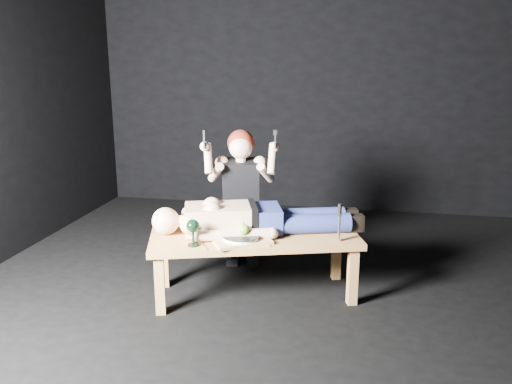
# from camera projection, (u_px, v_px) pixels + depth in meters

# --- Properties ---
(ground) EXTENTS (5.00, 5.00, 0.00)m
(ground) POSITION_uv_depth(u_px,v_px,m) (297.00, 307.00, 3.59)
(ground) COLOR black
(ground) RESTS_ON ground
(back_wall) EXTENTS (5.00, 0.00, 5.00)m
(back_wall) POSITION_uv_depth(u_px,v_px,m) (327.00, 72.00, 5.59)
(back_wall) COLOR black
(back_wall) RESTS_ON ground
(table) EXTENTS (1.54, 0.95, 0.45)m
(table) POSITION_uv_depth(u_px,v_px,m) (255.00, 265.00, 3.72)
(table) COLOR #AD7B40
(table) RESTS_ON ground
(lying_man) EXTENTS (1.40, 0.79, 0.24)m
(lying_man) POSITION_uv_depth(u_px,v_px,m) (259.00, 215.00, 3.72)
(lying_man) COLOR #DEAD8A
(lying_man) RESTS_ON table
(kneeling_woman) EXTENTS (0.73, 0.79, 1.16)m
(kneeling_woman) POSITION_uv_depth(u_px,v_px,m) (242.00, 197.00, 4.15)
(kneeling_woman) COLOR black
(kneeling_woman) RESTS_ON ground
(serving_tray) EXTENTS (0.46, 0.42, 0.02)m
(serving_tray) POSITION_uv_depth(u_px,v_px,m) (241.00, 240.00, 3.53)
(serving_tray) COLOR tan
(serving_tray) RESTS_ON table
(plate) EXTENTS (0.34, 0.34, 0.02)m
(plate) POSITION_uv_depth(u_px,v_px,m) (241.00, 237.00, 3.53)
(plate) COLOR white
(plate) RESTS_ON serving_tray
(apple) EXTENTS (0.08, 0.08, 0.08)m
(apple) POSITION_uv_depth(u_px,v_px,m) (244.00, 230.00, 3.52)
(apple) COLOR #4D901F
(apple) RESTS_ON plate
(goblet) EXTENTS (0.11, 0.11, 0.18)m
(goblet) POSITION_uv_depth(u_px,v_px,m) (193.00, 233.00, 3.44)
(goblet) COLOR black
(goblet) RESTS_ON table
(fork_flat) EXTENTS (0.09, 0.14, 0.01)m
(fork_flat) POSITION_uv_depth(u_px,v_px,m) (204.00, 246.00, 3.44)
(fork_flat) COLOR #B2B2B7
(fork_flat) RESTS_ON table
(knife_flat) EXTENTS (0.09, 0.14, 0.01)m
(knife_flat) POSITION_uv_depth(u_px,v_px,m) (266.00, 243.00, 3.50)
(knife_flat) COLOR #B2B2B7
(knife_flat) RESTS_ON table
(spoon_flat) EXTENTS (0.15, 0.07, 0.01)m
(spoon_flat) POSITION_uv_depth(u_px,v_px,m) (258.00, 240.00, 3.56)
(spoon_flat) COLOR #B2B2B7
(spoon_flat) RESTS_ON table
(carving_knife) EXTENTS (0.04, 0.05, 0.26)m
(carving_knife) POSITION_uv_depth(u_px,v_px,m) (339.00, 223.00, 3.52)
(carving_knife) COLOR #B2B2B7
(carving_knife) RESTS_ON table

